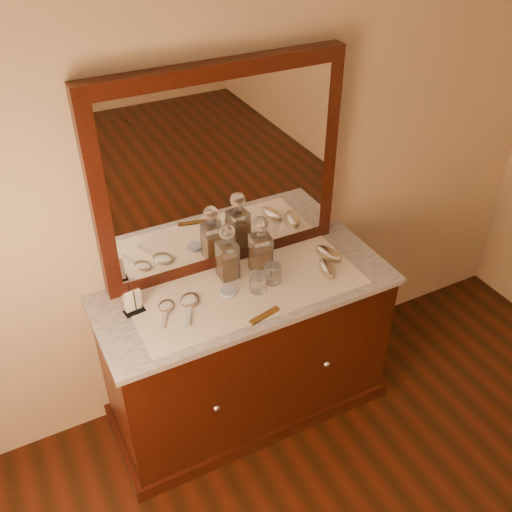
{
  "coord_description": "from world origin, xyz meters",
  "views": [
    {
      "loc": [
        -0.93,
        0.05,
        2.58
      ],
      "look_at": [
        0.0,
        1.85,
        1.1
      ],
      "focal_mm": 40.36,
      "sensor_mm": 36.0,
      "label": 1
    }
  ],
  "objects_px": {
    "hand_mirror_inner": "(190,303)",
    "comb": "(265,315)",
    "napkin_rack": "(133,302)",
    "decanter_right": "(261,251)",
    "brush_far": "(329,254)",
    "brush_near": "(327,269)",
    "pin_dish": "(228,292)",
    "hand_mirror_outer": "(166,308)",
    "mirror_frame": "(221,172)",
    "dresser_cabinet": "(247,353)",
    "decanter_left": "(228,257)"
  },
  "relations": [
    {
      "from": "hand_mirror_inner",
      "to": "comb",
      "type": "bearing_deg",
      "value": -40.25
    },
    {
      "from": "napkin_rack",
      "to": "decanter_right",
      "type": "distance_m",
      "value": 0.65
    },
    {
      "from": "brush_far",
      "to": "brush_near",
      "type": "bearing_deg",
      "value": -126.71
    },
    {
      "from": "pin_dish",
      "to": "brush_far",
      "type": "height_order",
      "value": "brush_far"
    },
    {
      "from": "brush_near",
      "to": "comb",
      "type": "bearing_deg",
      "value": -161.19
    },
    {
      "from": "napkin_rack",
      "to": "hand_mirror_inner",
      "type": "distance_m",
      "value": 0.25
    },
    {
      "from": "pin_dish",
      "to": "hand_mirror_inner",
      "type": "xyz_separation_m",
      "value": [
        -0.19,
        0.0,
        0.0
      ]
    },
    {
      "from": "brush_near",
      "to": "napkin_rack",
      "type": "bearing_deg",
      "value": 170.62
    },
    {
      "from": "hand_mirror_outer",
      "to": "brush_far",
      "type": "bearing_deg",
      "value": 0.19
    },
    {
      "from": "hand_mirror_inner",
      "to": "hand_mirror_outer",
      "type": "bearing_deg",
      "value": 172.63
    },
    {
      "from": "mirror_frame",
      "to": "decanter_right",
      "type": "distance_m",
      "value": 0.43
    },
    {
      "from": "mirror_frame",
      "to": "hand_mirror_outer",
      "type": "height_order",
      "value": "mirror_frame"
    },
    {
      "from": "hand_mirror_inner",
      "to": "brush_near",
      "type": "bearing_deg",
      "value": -6.81
    },
    {
      "from": "dresser_cabinet",
      "to": "comb",
      "type": "distance_m",
      "value": 0.5
    },
    {
      "from": "brush_near",
      "to": "hand_mirror_inner",
      "type": "height_order",
      "value": "brush_near"
    },
    {
      "from": "dresser_cabinet",
      "to": "hand_mirror_inner",
      "type": "relative_size",
      "value": 6.08
    },
    {
      "from": "mirror_frame",
      "to": "decanter_right",
      "type": "xyz_separation_m",
      "value": [
        0.12,
        -0.16,
        -0.38
      ]
    },
    {
      "from": "dresser_cabinet",
      "to": "decanter_left",
      "type": "distance_m",
      "value": 0.57
    },
    {
      "from": "dresser_cabinet",
      "to": "decanter_right",
      "type": "distance_m",
      "value": 0.58
    },
    {
      "from": "pin_dish",
      "to": "brush_near",
      "type": "xyz_separation_m",
      "value": [
        0.5,
        -0.08,
        0.01
      ]
    },
    {
      "from": "mirror_frame",
      "to": "decanter_right",
      "type": "bearing_deg",
      "value": -54.24
    },
    {
      "from": "decanter_left",
      "to": "hand_mirror_inner",
      "type": "distance_m",
      "value": 0.29
    },
    {
      "from": "hand_mirror_outer",
      "to": "hand_mirror_inner",
      "type": "relative_size",
      "value": 0.84
    },
    {
      "from": "pin_dish",
      "to": "comb",
      "type": "relative_size",
      "value": 0.5
    },
    {
      "from": "decanter_right",
      "to": "brush_far",
      "type": "distance_m",
      "value": 0.38
    },
    {
      "from": "brush_near",
      "to": "hand_mirror_outer",
      "type": "xyz_separation_m",
      "value": [
        -0.8,
        0.1,
        -0.01
      ]
    },
    {
      "from": "dresser_cabinet",
      "to": "brush_near",
      "type": "xyz_separation_m",
      "value": [
        0.4,
        -0.08,
        0.46
      ]
    },
    {
      "from": "decanter_left",
      "to": "hand_mirror_outer",
      "type": "xyz_separation_m",
      "value": [
        -0.35,
        -0.1,
        -0.11
      ]
    },
    {
      "from": "decanter_right",
      "to": "hand_mirror_inner",
      "type": "bearing_deg",
      "value": -169.26
    },
    {
      "from": "decanter_right",
      "to": "brush_near",
      "type": "bearing_deg",
      "value": -29.19
    },
    {
      "from": "napkin_rack",
      "to": "brush_far",
      "type": "relative_size",
      "value": 0.81
    },
    {
      "from": "comb",
      "to": "decanter_left",
      "type": "bearing_deg",
      "value": 80.87
    },
    {
      "from": "hand_mirror_inner",
      "to": "decanter_right",
      "type": "bearing_deg",
      "value": 10.74
    },
    {
      "from": "napkin_rack",
      "to": "brush_near",
      "type": "bearing_deg",
      "value": -9.38
    },
    {
      "from": "mirror_frame",
      "to": "comb",
      "type": "height_order",
      "value": "mirror_frame"
    },
    {
      "from": "comb",
      "to": "napkin_rack",
      "type": "height_order",
      "value": "napkin_rack"
    },
    {
      "from": "decanter_left",
      "to": "pin_dish",
      "type": "bearing_deg",
      "value": -114.97
    },
    {
      "from": "comb",
      "to": "dresser_cabinet",
      "type": "bearing_deg",
      "value": 72.01
    },
    {
      "from": "pin_dish",
      "to": "brush_near",
      "type": "distance_m",
      "value": 0.5
    },
    {
      "from": "dresser_cabinet",
      "to": "brush_far",
      "type": "height_order",
      "value": "brush_far"
    },
    {
      "from": "dresser_cabinet",
      "to": "mirror_frame",
      "type": "bearing_deg",
      "value": 90.0
    },
    {
      "from": "decanter_left",
      "to": "decanter_right",
      "type": "distance_m",
      "value": 0.16
    },
    {
      "from": "comb",
      "to": "napkin_rack",
      "type": "distance_m",
      "value": 0.59
    },
    {
      "from": "pin_dish",
      "to": "decanter_left",
      "type": "xyz_separation_m",
      "value": [
        0.05,
        0.11,
        0.11
      ]
    },
    {
      "from": "comb",
      "to": "napkin_rack",
      "type": "bearing_deg",
      "value": 136.6
    },
    {
      "from": "pin_dish",
      "to": "decanter_left",
      "type": "height_order",
      "value": "decanter_left"
    },
    {
      "from": "pin_dish",
      "to": "napkin_rack",
      "type": "distance_m",
      "value": 0.44
    },
    {
      "from": "hand_mirror_outer",
      "to": "mirror_frame",
      "type": "bearing_deg",
      "value": 29.84
    },
    {
      "from": "pin_dish",
      "to": "hand_mirror_outer",
      "type": "distance_m",
      "value": 0.3
    },
    {
      "from": "pin_dish",
      "to": "brush_far",
      "type": "bearing_deg",
      "value": 2.18
    }
  ]
}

